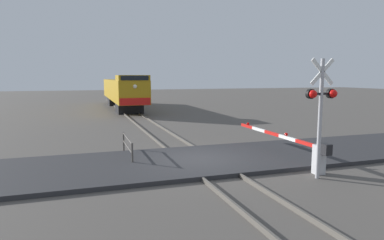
{
  "coord_description": "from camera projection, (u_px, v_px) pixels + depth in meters",
  "views": [
    {
      "loc": [
        -4.65,
        -13.18,
        3.6
      ],
      "look_at": [
        0.99,
        3.78,
        1.3
      ],
      "focal_mm": 31.7,
      "sensor_mm": 36.0,
      "label": 1
    }
  ],
  "objects": [
    {
      "name": "rail_track_left",
      "position": [
        182.0,
        162.0,
        14.09
      ],
      "size": [
        0.08,
        80.0,
        0.15
      ],
      "primitive_type": "cube",
      "color": "#59544C",
      "rests_on": "ground_plane"
    },
    {
      "name": "rail_track_right",
      "position": [
        214.0,
        159.0,
        14.54
      ],
      "size": [
        0.08,
        80.0,
        0.15
      ],
      "primitive_type": "cube",
      "color": "#59544C",
      "rests_on": "ground_plane"
    },
    {
      "name": "crossing_signal",
      "position": [
        321.0,
        104.0,
        11.73
      ],
      "size": [
        1.18,
        0.33,
        4.24
      ],
      "color": "#ADADB2",
      "rests_on": "ground_plane"
    },
    {
      "name": "ground_plane",
      "position": [
        198.0,
        162.0,
        14.32
      ],
      "size": [
        160.0,
        160.0,
        0.0
      ],
      "primitive_type": "plane",
      "color": "#514C47"
    },
    {
      "name": "crossing_gate",
      "position": [
        302.0,
        148.0,
        13.5
      ],
      "size": [
        0.36,
        6.83,
        1.21
      ],
      "color": "silver",
      "rests_on": "ground_plane"
    },
    {
      "name": "locomotive",
      "position": [
        123.0,
        91.0,
        38.11
      ],
      "size": [
        2.85,
        18.32,
        3.72
      ],
      "color": "black",
      "rests_on": "ground_plane"
    },
    {
      "name": "road_surface",
      "position": [
        198.0,
        160.0,
        14.31
      ],
      "size": [
        36.0,
        5.05,
        0.17
      ],
      "primitive_type": "cube",
      "color": "#2D2D30",
      "rests_on": "ground_plane"
    },
    {
      "name": "guard_railing",
      "position": [
        128.0,
        144.0,
        14.95
      ],
      "size": [
        0.08,
        2.89,
        0.95
      ],
      "color": "#4C4742",
      "rests_on": "ground_plane"
    }
  ]
}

